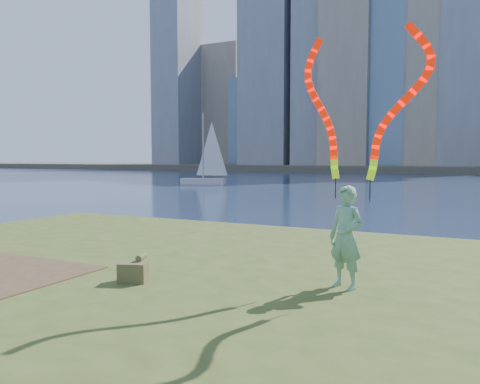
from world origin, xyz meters
The scene contains 6 objects.
ground centered at (0.00, 0.00, 0.00)m, with size 320.00×320.00×0.00m, color #1A2741.
grassy_knoll centered at (0.00, -2.30, 0.34)m, with size 20.00×18.00×0.80m.
far_shore centered at (0.00, 95.00, 0.60)m, with size 320.00×40.00×1.20m, color #4C4737.
woman_with_ribbons centered at (3.23, -1.13, 2.26)m, with size 1.82×0.80×3.84m.
canvas_bag centered at (0.34, -2.21, 0.96)m, with size 0.47×0.53×0.38m.
sailboat centered at (-19.19, 32.94, 1.23)m, with size 4.75×2.53×7.16m.
Camera 1 is at (4.74, -7.57, 2.61)m, focal length 35.00 mm.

